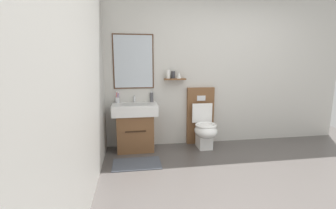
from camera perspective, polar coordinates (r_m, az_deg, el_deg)
ground_plane at (r=3.01m, az=28.09°, el=-20.39°), size 5.63×5.25×0.10m
wall_back at (r=4.33m, az=13.57°, el=9.18°), size 4.43×0.27×2.75m
wall_left at (r=2.09m, az=-22.77°, el=8.06°), size 0.12×4.05×2.75m
bath_mat at (r=3.47m, az=-7.60°, el=-14.09°), size 0.68×0.44×0.01m
vanity_sink_left at (r=3.88m, az=-7.98°, el=-5.03°), size 0.72×0.46×0.77m
tap_on_left_sink at (r=3.95m, az=-8.18°, el=1.54°), size 0.03×0.13×0.11m
toilet at (r=4.06m, az=8.49°, el=-4.94°), size 0.48×0.62×1.00m
toothbrush_cup at (r=3.95m, az=-12.21°, el=1.16°), size 0.07×0.07×0.20m
soap_dispenser at (r=3.96m, az=-4.01°, el=1.81°), size 0.06×0.06×0.19m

